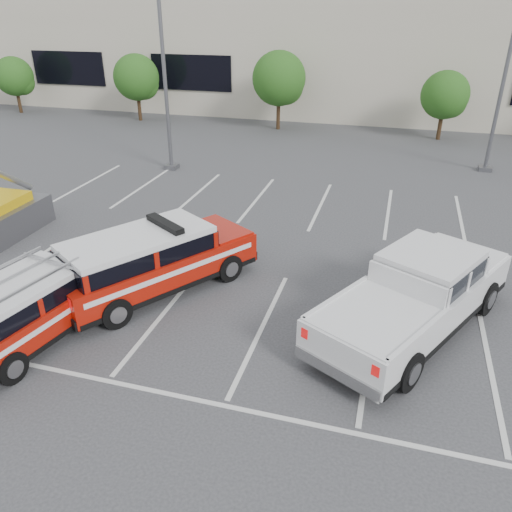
% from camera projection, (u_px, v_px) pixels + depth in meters
% --- Properties ---
extents(ground, '(120.00, 120.00, 0.00)m').
position_uv_depth(ground, '(262.00, 328.00, 12.68)').
color(ground, '#38383A').
rests_on(ground, ground).
extents(stall_markings, '(23.00, 15.00, 0.01)m').
position_uv_depth(stall_markings, '(298.00, 252.00, 16.53)').
color(stall_markings, silver).
rests_on(stall_markings, ground).
extents(convention_building, '(60.00, 16.99, 13.20)m').
position_uv_depth(convention_building, '(377.00, 43.00, 37.79)').
color(convention_building, beige).
rests_on(convention_building, ground).
extents(tree_far_left, '(2.77, 2.77, 3.99)m').
position_uv_depth(tree_far_left, '(16.00, 78.00, 36.59)').
color(tree_far_left, '#3F2B19').
rests_on(tree_far_left, ground).
extents(tree_left, '(3.07, 3.07, 4.42)m').
position_uv_depth(tree_left, '(138.00, 79.00, 34.00)').
color(tree_left, '#3F2B19').
rests_on(tree_left, ground).
extents(tree_mid_left, '(3.37, 3.37, 4.85)m').
position_uv_depth(tree_mid_left, '(280.00, 80.00, 31.40)').
color(tree_mid_left, '#3F2B19').
rests_on(tree_mid_left, ground).
extents(tree_mid_right, '(2.77, 2.77, 3.99)m').
position_uv_depth(tree_mid_right, '(446.00, 97.00, 29.17)').
color(tree_mid_right, '#3F2B19').
rests_on(tree_mid_right, ground).
extents(light_pole_left, '(0.90, 0.60, 10.24)m').
position_uv_depth(light_pole_left, '(163.00, 58.00, 22.59)').
color(light_pole_left, '#59595E').
rests_on(light_pole_left, ground).
extents(light_pole_mid, '(0.90, 0.60, 10.24)m').
position_uv_depth(light_pole_mid, '(508.00, 58.00, 22.31)').
color(light_pole_mid, '#59595E').
rests_on(light_pole_mid, ground).
extents(fire_chief_suv, '(4.82, 5.91, 2.00)m').
position_uv_depth(fire_chief_suv, '(154.00, 264.00, 14.05)').
color(fire_chief_suv, '#A11307').
rests_on(fire_chief_suv, ground).
extents(white_pickup, '(4.95, 6.67, 1.96)m').
position_uv_depth(white_pickup, '(415.00, 302.00, 12.36)').
color(white_pickup, silver).
rests_on(white_pickup, ground).
extents(ladder_suv, '(2.72, 5.00, 1.87)m').
position_uv_depth(ladder_suv, '(32.00, 311.00, 12.05)').
color(ladder_suv, '#A11307').
rests_on(ladder_suv, ground).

